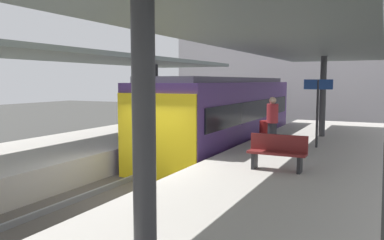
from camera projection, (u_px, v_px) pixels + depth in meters
The scene contains 14 objects.
ground_plane at pixel (126, 202), 10.25m from camera, with size 80.00×80.00×0.00m, color #383835.
platform_left at pixel (23, 169), 11.87m from camera, with size 4.40×28.00×1.00m, color #ADA8A0.
platform_right at pixel (269, 203), 8.53m from camera, with size 4.40×28.00×1.00m, color #ADA8A0.
track_ballast at pixel (126, 198), 10.24m from camera, with size 3.20×28.00×0.20m, color #4C4742.
rail_near_side at pixel (104, 188), 10.54m from camera, with size 0.08×28.00×0.14m, color slate.
rail_far_side at pixel (150, 195), 9.91m from camera, with size 0.08×28.00×0.14m, color slate.
commuter_train at pixel (224, 116), 16.24m from camera, with size 2.78×10.90×3.10m.
canopy_left at pixel (54, 56), 12.78m from camera, with size 4.18×21.00×3.09m.
canopy_right at pixel (287, 40), 9.41m from camera, with size 4.18×21.00×3.27m.
platform_bench at pixel (277, 151), 9.46m from camera, with size 1.40×0.41×0.86m.
platform_sign at pixel (318, 98), 12.59m from camera, with size 0.90×0.08×2.21m.
litter_bin at pixel (266, 132), 13.42m from camera, with size 0.44×0.44×0.80m, color maroon.
passenger_near_bench at pixel (272, 122), 12.31m from camera, with size 0.36×0.36×1.66m.
station_building_backdrop at pixel (314, 47), 26.91m from camera, with size 18.00×6.00×11.00m, color #B7B2B7.
Camera 1 is at (5.96, -8.19, 3.16)m, focal length 36.58 mm.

